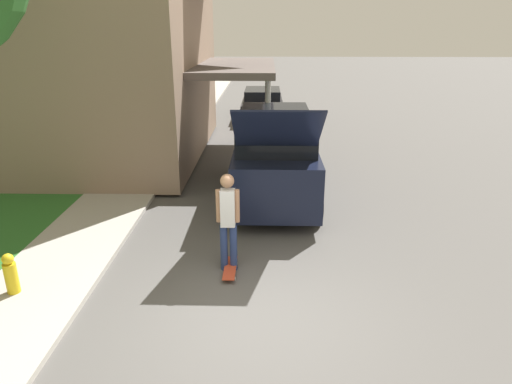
# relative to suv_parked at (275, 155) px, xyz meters

# --- Properties ---
(ground_plane) EXTENTS (120.00, 120.00, 0.00)m
(ground_plane) POSITION_rel_suv_parked_xyz_m (-0.36, -5.12, -1.11)
(ground_plane) COLOR #54514F
(sidewalk) EXTENTS (1.80, 80.00, 0.10)m
(sidewalk) POSITION_rel_suv_parked_xyz_m (-3.96, 0.88, -1.06)
(sidewalk) COLOR #ADA89E
(sidewalk) RESTS_ON ground_plane
(house) EXTENTS (13.37, 9.28, 8.37)m
(house) POSITION_rel_suv_parked_xyz_m (-7.65, 4.08, 3.31)
(house) COLOR #89705B
(house) RESTS_ON lawn
(suv_parked) EXTENTS (2.06, 5.60, 2.78)m
(suv_parked) POSITION_rel_suv_parked_xyz_m (0.00, 0.00, 0.00)
(suv_parked) COLOR black
(suv_parked) RESTS_ON ground_plane
(car_down_street) EXTENTS (1.95, 4.34, 1.37)m
(car_down_street) POSITION_rel_suv_parked_xyz_m (-0.44, 10.46, -0.46)
(car_down_street) COLOR black
(car_down_street) RESTS_ON ground_plane
(skateboarder) EXTENTS (0.41, 0.24, 1.80)m
(skateboarder) POSITION_rel_suv_parked_xyz_m (-0.86, -3.72, -0.10)
(skateboarder) COLOR navy
(skateboarder) RESTS_ON ground_plane
(skateboard) EXTENTS (0.22, 0.83, 0.10)m
(skateboard) POSITION_rel_suv_parked_xyz_m (-0.83, -3.84, -1.03)
(skateboard) COLOR #B73D23
(skateboard) RESTS_ON ground_plane
(fire_hydrant) EXTENTS (0.20, 0.20, 0.69)m
(fire_hydrant) POSITION_rel_suv_parked_xyz_m (-4.25, -4.72, -0.68)
(fire_hydrant) COLOR gold
(fire_hydrant) RESTS_ON sidewalk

